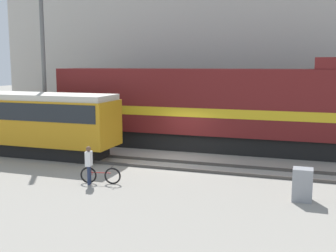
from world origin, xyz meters
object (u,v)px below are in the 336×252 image
bicycle (101,175)px  streetcar (23,119)px  person (89,162)px  signal_box (302,185)px  utility_pole_left (44,65)px  freight_locomotive (207,107)px

bicycle → streetcar: bearing=150.3°
person → signal_box: size_ratio=1.33×
bicycle → signal_box: size_ratio=1.41×
utility_pole_left → person: bearing=-44.5°
bicycle → person: size_ratio=1.06×
streetcar → signal_box: bearing=-13.2°
freight_locomotive → bicycle: (-2.41, -8.49, -2.09)m
bicycle → utility_pole_left: utility_pole_left is taller
bicycle → person: person is taller
utility_pole_left → signal_box: (14.83, -5.76, -4.25)m
bicycle → person: 0.76m
bicycle → utility_pole_left: bearing=138.2°
person → utility_pole_left: bearing=135.5°
freight_locomotive → person: size_ratio=11.16×
freight_locomotive → bicycle: bearing=-105.8°
freight_locomotive → person: bearing=-107.8°
streetcar → bicycle: (6.72, -3.84, -1.57)m
freight_locomotive → bicycle: 9.07m
bicycle → utility_pole_left: (-6.90, 6.17, 4.50)m
person → utility_pole_left: size_ratio=0.16×
freight_locomotive → signal_box: bearing=-55.7°
streetcar → utility_pole_left: 3.75m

